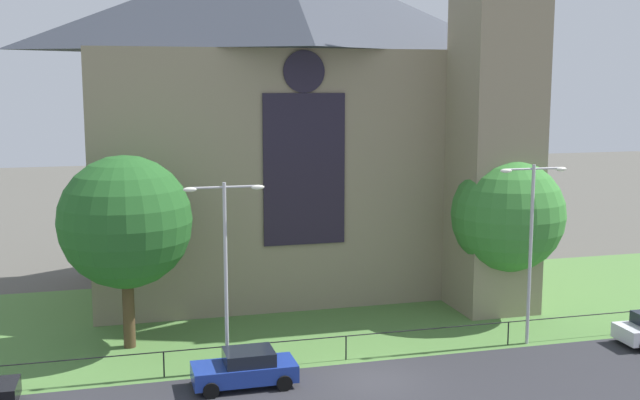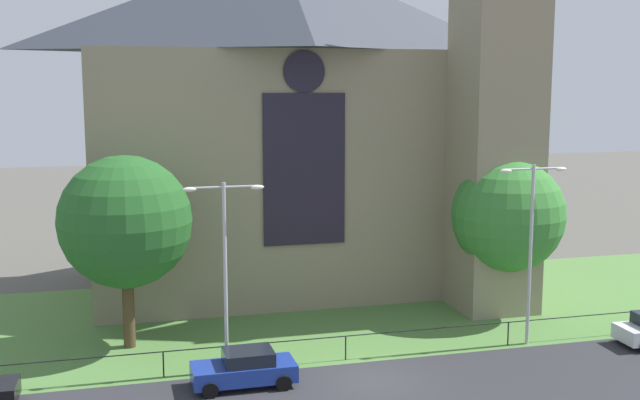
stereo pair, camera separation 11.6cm
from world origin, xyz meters
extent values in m
plane|color=#56544C|center=(0.00, 10.00, 0.00)|extent=(160.00, 160.00, 0.00)
cube|color=#2D2D33|center=(0.00, -2.00, 0.00)|extent=(120.00, 8.00, 0.01)
cube|color=#517F3D|center=(0.00, 8.00, 0.00)|extent=(120.00, 20.00, 0.01)
cube|color=gray|center=(-0.44, 16.30, 7.00)|extent=(22.00, 12.00, 14.00)
pyramid|color=#383D47|center=(-0.44, 16.30, 17.00)|extent=(22.00, 12.00, 6.00)
cube|color=black|center=(-0.44, 10.25, 7.70)|extent=(4.40, 0.16, 8.00)
cylinder|color=black|center=(-0.44, 10.25, 12.80)|extent=(2.20, 0.15, 2.20)
cube|color=gray|center=(9.56, 8.30, 9.00)|extent=(4.00, 4.00, 18.00)
cylinder|color=black|center=(-0.44, 2.50, 1.10)|extent=(31.94, 0.05, 0.05)
cylinder|color=black|center=(-8.42, 2.50, 0.55)|extent=(0.07, 0.07, 1.10)
cylinder|color=black|center=(-0.44, 2.50, 0.55)|extent=(0.06, 0.07, 1.10)
cylinder|color=black|center=(7.55, 2.50, 0.55)|extent=(0.06, 0.07, 1.10)
cylinder|color=#4C3823|center=(-9.72, 6.75, 1.83)|extent=(0.55, 0.55, 3.66)
sphere|color=#235B23|center=(-9.72, 6.75, 5.96)|extent=(6.11, 6.11, 6.11)
cylinder|color=brown|center=(9.78, 7.05, 1.56)|extent=(0.62, 0.62, 3.12)
sphere|color=#387F33|center=(9.78, 7.05, 5.35)|extent=(5.96, 5.96, 5.96)
cylinder|color=#B2B2B7|center=(-5.76, 2.40, 4.09)|extent=(0.16, 0.16, 8.18)
cylinder|color=#B2B2B7|center=(-6.46, 2.40, 7.98)|extent=(1.40, 0.10, 0.10)
cylinder|color=#B2B2B7|center=(-5.06, 2.40, 7.98)|extent=(1.40, 0.10, 0.10)
ellipsoid|color=white|center=(-7.16, 2.40, 7.93)|extent=(0.57, 0.26, 0.20)
ellipsoid|color=white|center=(-4.36, 2.40, 7.93)|extent=(0.57, 0.26, 0.20)
cylinder|color=#B2B2B7|center=(8.48, 2.40, 4.27)|extent=(0.16, 0.16, 8.54)
cylinder|color=#B2B2B7|center=(7.78, 2.40, 8.34)|extent=(1.40, 0.10, 0.10)
cylinder|color=#B2B2B7|center=(9.18, 2.40, 8.34)|extent=(1.40, 0.10, 0.10)
ellipsoid|color=white|center=(7.08, 2.40, 8.29)|extent=(0.57, 0.26, 0.20)
ellipsoid|color=white|center=(9.88, 2.40, 8.29)|extent=(0.57, 0.26, 0.20)
cylinder|color=black|center=(-14.60, 1.82, 0.32)|extent=(0.65, 0.24, 0.64)
cube|color=#1E3899|center=(-5.33, 0.65, 0.61)|extent=(4.21, 1.82, 0.70)
cube|color=black|center=(-5.13, 0.65, 1.23)|extent=(2.01, 1.61, 0.55)
cylinder|color=black|center=(-6.79, -0.26, 0.32)|extent=(0.64, 0.22, 0.64)
cylinder|color=black|center=(-6.80, 1.54, 0.32)|extent=(0.64, 0.22, 0.64)
cylinder|color=black|center=(-3.85, -0.24, 0.32)|extent=(0.64, 0.22, 0.64)
cylinder|color=black|center=(-3.86, 1.56, 0.32)|extent=(0.64, 0.22, 0.64)
cylinder|color=black|center=(13.13, 1.65, 0.32)|extent=(0.65, 0.24, 0.64)
camera|label=1|loc=(-10.17, -29.56, 12.31)|focal=44.01mm
camera|label=2|loc=(-10.06, -29.59, 12.31)|focal=44.01mm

